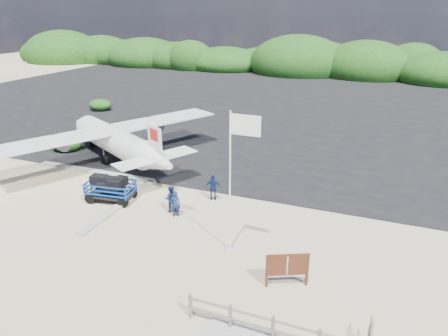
# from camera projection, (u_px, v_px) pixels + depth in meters

# --- Properties ---
(ground) EXTENTS (160.00, 160.00, 0.00)m
(ground) POSITION_uv_depth(u_px,v_px,m) (180.00, 234.00, 19.69)
(ground) COLOR beige
(asphalt_apron) EXTENTS (90.00, 50.00, 0.04)m
(asphalt_apron) POSITION_uv_depth(u_px,v_px,m) (300.00, 106.00, 45.65)
(asphalt_apron) COLOR #B2B2B2
(asphalt_apron) RESTS_ON ground
(lagoon) EXTENTS (9.00, 7.00, 0.40)m
(lagoon) POSITION_uv_depth(u_px,v_px,m) (58.00, 193.00, 24.02)
(lagoon) COLOR #B2B2B2
(lagoon) RESTS_ON ground
(vegetation_band) EXTENTS (124.00, 8.00, 4.40)m
(vegetation_band) POSITION_uv_depth(u_px,v_px,m) (329.00, 75.00, 67.28)
(vegetation_band) COLOR #B2B2B2
(vegetation_band) RESTS_ON ground
(baggage_cart) EXTENTS (3.04, 1.98, 1.43)m
(baggage_cart) POSITION_uv_depth(u_px,v_px,m) (112.00, 201.00, 23.06)
(baggage_cart) COLOR #0B3FA7
(baggage_cart) RESTS_ON ground
(flagpole) EXTENTS (1.31, 0.56, 6.53)m
(flagpole) POSITION_uv_depth(u_px,v_px,m) (230.00, 249.00, 18.44)
(flagpole) COLOR white
(flagpole) RESTS_ON ground
(signboard) EXTENTS (1.74, 0.93, 1.51)m
(signboard) POSITION_uv_depth(u_px,v_px,m) (286.00, 286.00, 16.00)
(signboard) COLOR #562B18
(signboard) RESTS_ON ground
(crew_a) EXTENTS (0.64, 0.55, 1.48)m
(crew_a) POSITION_uv_depth(u_px,v_px,m) (175.00, 204.00, 21.09)
(crew_a) COLOR #14244D
(crew_a) RESTS_ON ground
(crew_b) EXTENTS (0.89, 0.80, 1.52)m
(crew_b) POSITION_uv_depth(u_px,v_px,m) (171.00, 199.00, 21.59)
(crew_b) COLOR #14244D
(crew_b) RESTS_ON ground
(crew_c) EXTENTS (0.99, 0.63, 1.58)m
(crew_c) POSITION_uv_depth(u_px,v_px,m) (213.00, 187.00, 22.91)
(crew_c) COLOR #14244D
(crew_c) RESTS_ON ground
(aircraft_large) EXTENTS (22.26, 22.26, 4.93)m
(aircraft_large) POSITION_uv_depth(u_px,v_px,m) (394.00, 136.00, 34.89)
(aircraft_large) COLOR #B2B2B2
(aircraft_large) RESTS_ON ground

